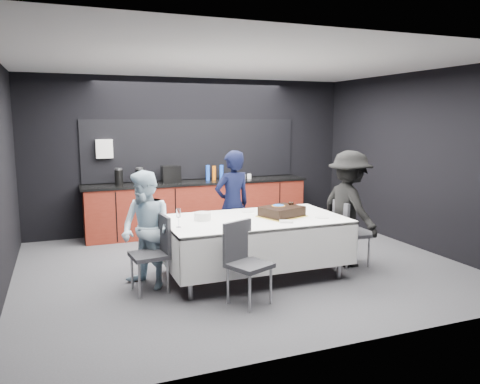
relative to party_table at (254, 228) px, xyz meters
name	(u,v)px	position (x,y,z in m)	size (l,w,h in m)	color
ground	(243,266)	(0.00, 0.40, -0.64)	(6.00, 6.00, 0.00)	#434348
room_shell	(243,134)	(0.00, 0.40, 1.22)	(6.04, 5.04, 2.82)	white
kitchenette	(197,203)	(-0.02, 2.62, -0.10)	(4.10, 0.64, 2.05)	#5F180F
party_table	(254,228)	(0.00, 0.00, 0.00)	(2.32, 1.32, 0.78)	#99999E
cake_assembly	(282,212)	(0.38, -0.05, 0.21)	(0.66, 0.60, 0.17)	gold
plate_stack	(203,216)	(-0.66, 0.11, 0.19)	(0.21, 0.21, 0.10)	white
loose_plate_near	(232,228)	(-0.47, -0.45, 0.14)	(0.21, 0.21, 0.01)	white
loose_plate_right_a	(298,211)	(0.73, 0.16, 0.14)	(0.19, 0.19, 0.01)	white
loose_plate_right_b	(322,217)	(0.84, -0.30, 0.14)	(0.19, 0.19, 0.01)	white
loose_plate_far	(248,211)	(0.08, 0.41, 0.14)	(0.18, 0.18, 0.01)	white
fork_pile	(286,222)	(0.27, -0.40, 0.15)	(0.17, 0.10, 0.03)	white
champagne_flute	(178,214)	(-1.04, -0.17, 0.30)	(0.06, 0.06, 0.22)	white
chair_left	(155,248)	(-1.31, -0.08, -0.11)	(0.46, 0.46, 0.92)	#313136
chair_right	(347,229)	(1.40, -0.08, -0.11)	(0.45, 0.45, 0.92)	#313136
chair_near	(244,256)	(-0.46, -0.81, -0.11)	(0.55, 0.55, 0.92)	#313136
person_center	(233,205)	(0.02, 0.86, 0.16)	(0.59, 0.38, 1.61)	black
person_left	(146,230)	(-1.39, 0.08, 0.08)	(0.70, 0.55, 1.45)	silver
person_right	(349,209)	(1.43, -0.06, 0.17)	(1.05, 0.60, 1.63)	black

